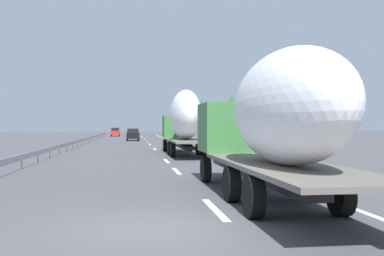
% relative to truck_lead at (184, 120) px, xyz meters
% --- Properties ---
extents(ground_plane, '(260.00, 260.00, 0.00)m').
position_rel_truck_lead_xyz_m(ground_plane, '(15.30, 3.60, -2.70)').
color(ground_plane, '#424247').
extents(lane_stripe_0, '(3.20, 0.20, 0.01)m').
position_rel_truck_lead_xyz_m(lane_stripe_0, '(-22.70, 1.80, -2.69)').
color(lane_stripe_0, white).
rests_on(lane_stripe_0, ground_plane).
extents(lane_stripe_1, '(3.20, 0.20, 0.01)m').
position_rel_truck_lead_xyz_m(lane_stripe_1, '(-12.42, 1.80, -2.69)').
color(lane_stripe_1, white).
rests_on(lane_stripe_1, ground_plane).
extents(lane_stripe_2, '(3.20, 0.20, 0.01)m').
position_rel_truck_lead_xyz_m(lane_stripe_2, '(-6.01, 1.80, -2.69)').
color(lane_stripe_2, white).
rests_on(lane_stripe_2, ground_plane).
extents(lane_stripe_3, '(3.20, 0.20, 0.01)m').
position_rel_truck_lead_xyz_m(lane_stripe_3, '(8.55, 1.80, -2.69)').
color(lane_stripe_3, white).
rests_on(lane_stripe_3, ground_plane).
extents(lane_stripe_4, '(3.20, 0.20, 0.01)m').
position_rel_truck_lead_xyz_m(lane_stripe_4, '(20.07, 1.80, -2.69)').
color(lane_stripe_4, white).
rests_on(lane_stripe_4, ground_plane).
extents(lane_stripe_5, '(3.20, 0.20, 0.01)m').
position_rel_truck_lead_xyz_m(lane_stripe_5, '(27.92, 1.80, -2.69)').
color(lane_stripe_5, white).
rests_on(lane_stripe_5, ground_plane).
extents(lane_stripe_6, '(3.20, 0.20, 0.01)m').
position_rel_truck_lead_xyz_m(lane_stripe_6, '(29.42, 1.80, -2.69)').
color(lane_stripe_6, white).
rests_on(lane_stripe_6, ground_plane).
extents(lane_stripe_7, '(3.20, 0.20, 0.01)m').
position_rel_truck_lead_xyz_m(lane_stripe_7, '(41.78, 1.80, -2.69)').
color(lane_stripe_7, white).
rests_on(lane_stripe_7, ground_plane).
extents(lane_stripe_8, '(3.20, 0.20, 0.01)m').
position_rel_truck_lead_xyz_m(lane_stripe_8, '(63.87, 1.80, -2.69)').
color(lane_stripe_8, white).
rests_on(lane_stripe_8, ground_plane).
extents(lane_stripe_9, '(3.20, 0.20, 0.01)m').
position_rel_truck_lead_xyz_m(lane_stripe_9, '(57.91, 1.80, -2.69)').
color(lane_stripe_9, white).
rests_on(lane_stripe_9, ground_plane).
extents(edge_line_right, '(110.00, 0.20, 0.01)m').
position_rel_truck_lead_xyz_m(edge_line_right, '(20.30, -1.90, -2.69)').
color(edge_line_right, white).
rests_on(edge_line_right, ground_plane).
extents(truck_lead, '(13.92, 2.55, 4.90)m').
position_rel_truck_lead_xyz_m(truck_lead, '(0.00, 0.00, 0.00)').
color(truck_lead, '#387038').
rests_on(truck_lead, ground_plane).
extents(truck_trailing, '(12.89, 2.55, 4.20)m').
position_rel_truck_lead_xyz_m(truck_trailing, '(-21.87, -0.00, -0.29)').
color(truck_trailing, '#387038').
rests_on(truck_trailing, ground_plane).
extents(car_black_suv, '(4.69, 1.92, 1.83)m').
position_rel_truck_lead_xyz_m(car_black_suv, '(34.23, 3.76, -1.77)').
color(car_black_suv, black).
rests_on(car_black_suv, ground_plane).
extents(car_red_compact, '(4.40, 1.86, 1.84)m').
position_rel_truck_lead_xyz_m(car_red_compact, '(63.49, 7.39, -1.77)').
color(car_red_compact, red).
rests_on(car_red_compact, ground_plane).
extents(road_sign, '(0.10, 0.90, 3.34)m').
position_rel_truck_lead_xyz_m(road_sign, '(21.84, -3.10, -0.39)').
color(road_sign, gray).
rests_on(road_sign, ground_plane).
extents(tree_0, '(2.68, 2.68, 6.86)m').
position_rel_truck_lead_xyz_m(tree_0, '(37.74, -7.35, 1.36)').
color(tree_0, '#472D19').
rests_on(tree_0, ground_plane).
extents(tree_1, '(3.83, 3.83, 5.69)m').
position_rel_truck_lead_xyz_m(tree_1, '(32.95, -6.59, 0.79)').
color(tree_1, '#472D19').
rests_on(tree_1, ground_plane).
extents(tree_2, '(3.73, 3.73, 5.60)m').
position_rel_truck_lead_xyz_m(tree_2, '(13.21, -6.73, 0.71)').
color(tree_2, '#472D19').
rests_on(tree_2, ground_plane).
extents(tree_3, '(2.78, 2.78, 5.99)m').
position_rel_truck_lead_xyz_m(tree_3, '(1.98, -9.42, 1.20)').
color(tree_3, '#472D19').
rests_on(tree_3, ground_plane).
extents(tree_5, '(3.22, 3.22, 5.77)m').
position_rel_truck_lead_xyz_m(tree_5, '(38.84, -9.47, 0.87)').
color(tree_5, '#472D19').
rests_on(tree_5, ground_plane).
extents(guardrail_median, '(94.00, 0.10, 0.76)m').
position_rel_truck_lead_xyz_m(guardrail_median, '(18.30, 9.60, -2.12)').
color(guardrail_median, '#9EA0A5').
rests_on(guardrail_median, ground_plane).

